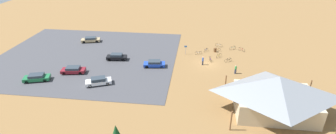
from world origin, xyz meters
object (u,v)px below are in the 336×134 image
bicycle_yellow_by_bin (219,56)px  car_maroon_aisle_side (73,70)px  bicycle_orange_yard_right (217,49)px  visitor_by_pavilion (203,61)px  bicycle_blue_yard_center (206,50)px  car_tan_back_corner (91,40)px  lot_sign (186,49)px  bicycle_red_edge_north (242,49)px  visitor_at_bikes (236,69)px  car_black_second_row (117,57)px  bicycle_silver_front_row (198,53)px  bicycle_white_lone_east (219,45)px  car_white_inner_stall (98,81)px  bicycle_purple_near_sign (210,59)px  car_green_far_end (37,77)px  bicycle_teal_lone_west (233,48)px  bicycle_black_back_row (228,60)px  trash_bin (215,50)px  bike_pavilion (276,93)px  car_blue_near_entry (154,64)px

bicycle_yellow_by_bin → car_maroon_aisle_side: bearing=21.1°
bicycle_orange_yard_right → visitor_by_pavilion: 8.52m
bicycle_blue_yard_center → car_tan_back_corner: size_ratio=0.31×
lot_sign → visitor_by_pavilion: lot_sign is taller
bicycle_red_edge_north → visitor_at_bikes: visitor_at_bikes is taller
car_maroon_aisle_side → visitor_by_pavilion: 25.66m
lot_sign → car_black_second_row: (14.41, 4.74, -0.68)m
bicycle_silver_front_row → car_maroon_aisle_side: 26.67m
bicycle_silver_front_row → bicycle_white_lone_east: size_ratio=0.99×
car_tan_back_corner → car_white_inner_stall: car_white_inner_stall is taller
bicycle_blue_yard_center → car_white_inner_stall: 25.94m
bicycle_silver_front_row → bicycle_purple_near_sign: size_ratio=1.01×
bicycle_blue_yard_center → car_green_far_end: bearing=29.7°
car_black_second_row → car_green_far_end: car_black_second_row is taller
lot_sign → bicycle_white_lone_east: (-7.67, -5.49, -1.04)m
bicycle_teal_lone_west → visitor_by_pavilion: visitor_by_pavilion is taller
bicycle_silver_front_row → bicycle_blue_yard_center: bicycle_blue_yard_center is taller
bicycle_teal_lone_west → bicycle_purple_near_sign: bearing=52.7°
bicycle_black_back_row → trash_bin: bearing=-63.3°
bicycle_purple_near_sign → bicycle_black_back_row: bearing=-178.9°
bicycle_red_edge_north → visitor_at_bikes: (2.62, 11.48, 0.55)m
bicycle_orange_yard_right → car_green_far_end: car_green_far_end is taller
car_maroon_aisle_side → lot_sign: bearing=-150.9°
trash_bin → bicycle_teal_lone_west: size_ratio=0.59×
bicycle_orange_yard_right → car_maroon_aisle_side: bearing=27.5°
bike_pavilion → car_white_inner_stall: (28.91, -4.65, -2.66)m
bicycle_blue_yard_center → bicycle_yellow_by_bin: bicycle_yellow_by_bin is taller
bicycle_blue_yard_center → car_maroon_aisle_side: (25.50, 13.91, 0.35)m
bicycle_orange_yard_right → car_blue_near_entry: bearing=37.5°
bicycle_silver_front_row → visitor_at_bikes: visitor_at_bikes is taller
car_black_second_row → car_blue_near_entry: 8.83m
lot_sign → bicycle_black_back_row: lot_sign is taller
visitor_at_bikes → car_blue_near_entry: bearing=-3.5°
bicycle_orange_yard_right → car_blue_near_entry: 16.36m
car_white_inner_stall → visitor_at_bikes: bearing=-163.5°
bicycle_white_lone_east → car_maroon_aisle_side: bearing=30.9°
lot_sign → visitor_at_bikes: 12.89m
bike_pavilion → bicycle_yellow_by_bin: bearing=-69.9°
lot_sign → bicycle_teal_lone_west: 11.57m
bicycle_silver_front_row → car_blue_near_entry: car_blue_near_entry is taller
trash_bin → car_maroon_aisle_side: bearing=26.8°
bike_pavilion → bicycle_white_lone_east: bike_pavilion is taller
bicycle_red_edge_north → visitor_by_pavilion: bearing=43.2°
bicycle_purple_near_sign → car_white_inner_stall: car_white_inner_stall is taller
car_green_far_end → car_blue_near_entry: car_blue_near_entry is taller
bicycle_blue_yard_center → bicycle_purple_near_sign: 5.19m
lot_sign → bicycle_orange_yard_right: bearing=-157.4°
bicycle_black_back_row → car_tan_back_corner: 34.02m
visitor_at_bikes → visitor_by_pavilion: 7.00m
bicycle_yellow_by_bin → visitor_by_pavilion: 5.48m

